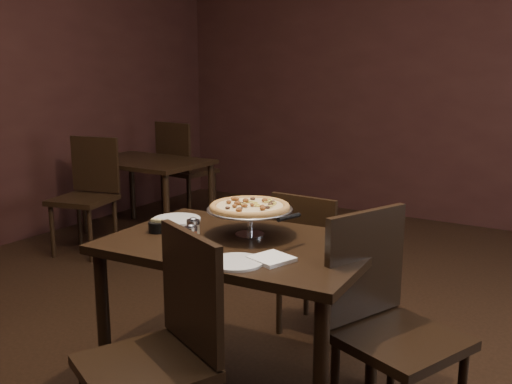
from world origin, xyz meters
The scene contains 16 objects.
room centered at (0.06, 0.03, 1.40)m, with size 6.04×7.04×2.84m.
dining_table centered at (-0.04, -0.07, 0.63)m, with size 1.20×0.84×0.72m.
background_table centered at (-2.20, 1.68, 0.59)m, with size 1.08×0.72×0.68m.
pizza_stand centered at (-0.05, 0.03, 0.85)m, with size 0.39×0.39×0.16m.
parmesan_shaker centered at (-0.22, -0.16, 0.77)m, with size 0.06×0.06×0.10m.
pepper_flake_shaker centered at (-0.18, -0.24, 0.77)m, with size 0.06×0.06×0.10m.
packet_caddy centered at (-0.44, -0.16, 0.75)m, with size 0.08×0.08×0.06m.
napkin_stack centered at (0.21, -0.22, 0.73)m, with size 0.15×0.15×0.02m, color white.
plate_left centered at (-0.50, 0.05, 0.73)m, with size 0.24×0.24×0.01m, color silver.
plate_near centered at (0.11, -0.33, 0.73)m, with size 0.21×0.21×0.01m, color silver.
serving_spatula centered at (0.18, -0.03, 0.85)m, with size 0.15×0.15×0.03m.
chair_far centered at (-0.02, 0.61, 0.45)m, with size 0.40×0.40×0.82m.
chair_near centered at (0.02, -0.66, 0.49)m, with size 0.55×0.55×0.90m.
chair_side centered at (0.62, -0.03, 0.50)m, with size 0.55×0.55×0.91m.
bg_chair_far centered at (-2.28, 2.28, 0.53)m, with size 0.49×0.49×0.97m.
bg_chair_near centered at (-2.25, 1.03, 0.51)m, with size 0.52×0.52×0.93m.
Camera 1 is at (1.29, -2.07, 1.46)m, focal length 40.00 mm.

